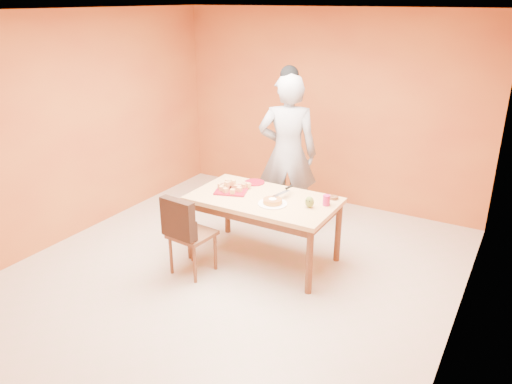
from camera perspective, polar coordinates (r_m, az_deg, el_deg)
The scene contains 17 objects.
floor at distance 5.53m, azimuth -2.60°, elevation -9.19°, with size 5.00×5.00×0.00m, color beige.
ceiling at distance 4.76m, azimuth -3.18°, elevation 20.00°, with size 5.00×5.00×0.00m, color white.
wall_back at distance 7.15m, azimuth 8.16°, elevation 9.38°, with size 4.50×4.50×0.00m, color #C4702D.
wall_left at distance 6.45m, azimuth -20.08°, elevation 6.98°, with size 5.00×5.00×0.00m, color #C4702D.
wall_right at distance 4.27m, azimuth 23.47°, elevation -0.52°, with size 5.00×5.00×0.00m, color #C4702D.
dining_table at distance 5.51m, azimuth 0.88°, elevation -1.56°, with size 1.60×0.90×0.76m.
dining_chair at distance 5.36m, azimuth -7.44°, elevation -4.65°, with size 0.46×0.52×0.92m.
pastry_pile at distance 5.65m, azimuth -2.76°, elevation 0.82°, with size 0.31×0.31×0.10m, color tan, non-canonical shape.
person at distance 6.20m, azimuth 3.62°, elevation 4.35°, with size 0.73×0.48×2.00m, color gray.
pastry_platter at distance 5.67m, azimuth -2.75°, elevation 0.24°, with size 0.35×0.35×0.02m, color maroon.
red_dinner_plate at distance 5.90m, azimuth -0.18°, elevation 1.11°, with size 0.24×0.24×0.01m, color maroon.
white_cake_plate at distance 5.30m, azimuth 1.91°, elevation -1.35°, with size 0.31×0.31×0.01m, color white.
sponge_cake at distance 5.29m, azimuth 1.91°, elevation -1.07°, with size 0.20×0.20×0.05m, color #F1B43E.
cake_server at distance 5.42m, azimuth 2.91°, elevation -0.16°, with size 0.05×0.26×0.01m, color silver.
egg_ornament at distance 5.23m, azimuth 6.13°, elevation -1.14°, with size 0.10×0.08×0.12m, color olive.
magenta_glass at distance 5.31m, azimuth 8.05°, elevation -0.94°, with size 0.08×0.08×0.11m, color #B81B61.
checker_tin at distance 5.50m, azimuth 8.88°, elevation -0.65°, with size 0.10×0.10×0.03m, color #361F0E.
Camera 1 is at (2.59, -4.00, 2.82)m, focal length 35.00 mm.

